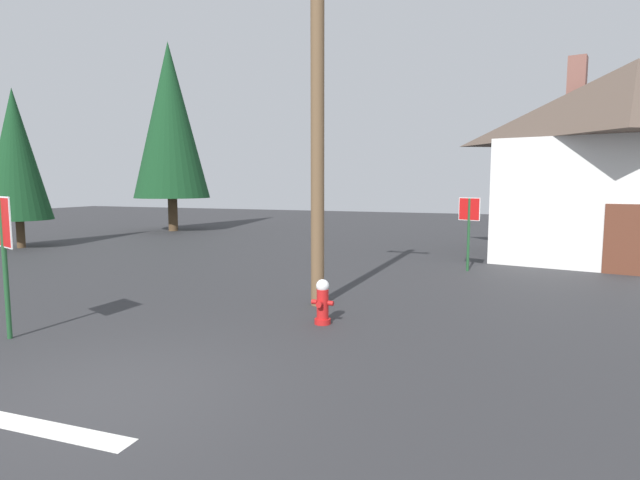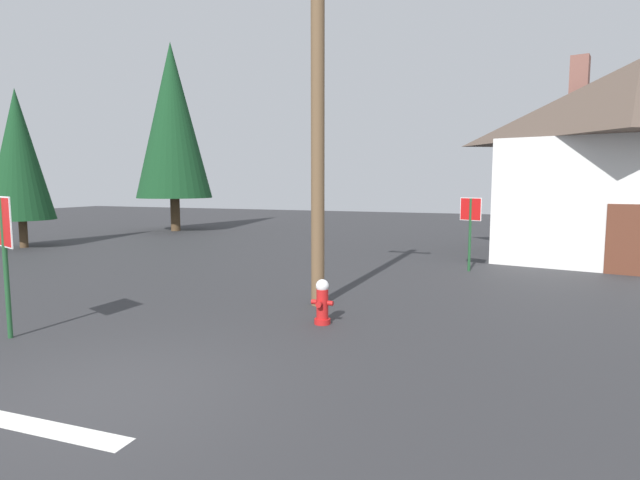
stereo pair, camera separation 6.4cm
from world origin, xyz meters
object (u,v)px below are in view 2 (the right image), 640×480
Objects in this scene: stop_sign_near at (4,237)px; utility_pole at (318,107)px; fire_hydrant at (322,302)px; house at (635,158)px; stop_sign_far at (470,219)px; pine_tree_mid_left at (172,121)px; pine_tree_tall_left at (18,155)px.

utility_pole reaches higher than stop_sign_near.
house reaches higher than fire_hydrant.
stop_sign_far is at bearing 65.11° from utility_pole.
utility_pole is 18.85m from pine_tree_mid_left.
utility_pole is 11.99m from house.
utility_pole reaches higher than stop_sign_far.
fire_hydrant is at bearing -65.06° from utility_pole.
pine_tree_mid_left reaches higher than stop_sign_near.
fire_hydrant is 0.13× the size of pine_tree_tall_left.
pine_tree_tall_left is (-10.70, 8.81, 1.98)m from stop_sign_near.
stop_sign_near is 0.24× the size of pine_tree_mid_left.
stop_sign_near is at bearing -149.19° from fire_hydrant.
stop_sign_near is 2.84× the size of fire_hydrant.
pine_tree_mid_left is at bearing 82.30° from pine_tree_tall_left.
pine_tree_tall_left is at bearing 162.00° from utility_pole.
stop_sign_far is (1.96, 6.90, 1.12)m from fire_hydrant.
fire_hydrant is 0.08× the size of pine_tree_mid_left.
pine_tree_tall_left reaches higher than fire_hydrant.
utility_pole is 1.26× the size of pine_tree_tall_left.
pine_tree_mid_left is (-14.14, 14.36, 5.44)m from fire_hydrant.
stop_sign_near is at bearing -39.47° from pine_tree_tall_left.
stop_sign_near is 0.26× the size of house.
utility_pole reaches higher than fire_hydrant.
stop_sign_near is at bearing -60.71° from pine_tree_mid_left.
pine_tree_tall_left is at bearing -97.70° from pine_tree_mid_left.
house is (6.68, 10.82, 2.99)m from fire_hydrant.
fire_hydrant is at bearing 30.81° from stop_sign_near.
stop_sign_far is at bearing -24.88° from pine_tree_mid_left.
house is 21.27m from pine_tree_mid_left.
fire_hydrant is (4.56, 2.72, -1.30)m from stop_sign_near.
utility_pole reaches higher than pine_tree_tall_left.
pine_tree_mid_left is at bearing 119.29° from stop_sign_near.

